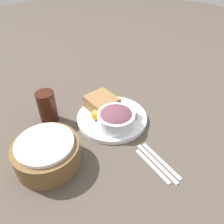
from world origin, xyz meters
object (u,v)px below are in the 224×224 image
at_px(bread_basket, 47,153).
at_px(fork, 161,160).
at_px(spoon, 152,166).
at_px(salad_bowl, 116,118).
at_px(drink_glass, 47,107).
at_px(sandwich, 102,103).
at_px(dressing_cup, 132,113).
at_px(knife, 157,163).
at_px(plate, 112,118).

relative_size(bread_basket, fork, 1.19).
xyz_separation_m(bread_basket, spoon, (-0.23, -0.21, -0.04)).
xyz_separation_m(salad_bowl, drink_glass, (0.21, 0.14, 0.01)).
height_order(sandwich, bread_basket, bread_basket).
xyz_separation_m(dressing_cup, spoon, (-0.19, 0.12, -0.03)).
distance_m(drink_glass, knife, 0.43).
bearing_deg(spoon, plate, 175.86).
xyz_separation_m(drink_glass, fork, (-0.41, -0.13, -0.06)).
bearing_deg(spoon, knife, 90.00).
xyz_separation_m(sandwich, dressing_cup, (-0.12, -0.04, -0.01)).
height_order(salad_bowl, drink_glass, drink_glass).
bearing_deg(spoon, dressing_cup, 159.29).
bearing_deg(sandwich, dressing_cup, -159.98).
xyz_separation_m(drink_glass, spoon, (-0.41, -0.10, -0.06)).
distance_m(salad_bowl, bread_basket, 0.26).
bearing_deg(dressing_cup, knife, 151.77).
xyz_separation_m(dressing_cup, knife, (-0.19, 0.10, -0.03)).
distance_m(dressing_cup, bread_basket, 0.33).
distance_m(plate, knife, 0.25).
distance_m(plate, spoon, 0.25).
relative_size(plate, spoon, 1.76).
height_order(sandwich, spoon, sandwich).
bearing_deg(bread_basket, fork, -134.44).
height_order(salad_bowl, spoon, salad_bowl).
relative_size(fork, spoon, 1.11).
bearing_deg(drink_glass, plate, -134.67).
distance_m(drink_glass, spoon, 0.42).
xyz_separation_m(dressing_cup, fork, (-0.19, 0.08, -0.03)).
bearing_deg(sandwich, knife, 169.06).
bearing_deg(drink_glass, knife, -164.21).
bearing_deg(salad_bowl, dressing_cup, -97.88).
bearing_deg(fork, spoon, -90.00).
bearing_deg(spoon, salad_bowl, 179.01).
relative_size(bread_basket, spoon, 1.32).
distance_m(bread_basket, knife, 0.33).
height_order(plate, bread_basket, bread_basket).
distance_m(bread_basket, fork, 0.35).
relative_size(sandwich, drink_glass, 0.96).
height_order(dressing_cup, bread_basket, bread_basket).
relative_size(plate, drink_glass, 2.12).
xyz_separation_m(plate, salad_bowl, (-0.04, 0.02, 0.04)).
distance_m(salad_bowl, knife, 0.21).
bearing_deg(fork, knife, -90.00).
bearing_deg(fork, drink_glass, -150.11).
xyz_separation_m(salad_bowl, knife, (-0.20, 0.03, -0.05)).
relative_size(salad_bowl, drink_glass, 1.07).
xyz_separation_m(plate, knife, (-0.24, 0.05, -0.01)).
relative_size(dressing_cup, drink_glass, 0.38).
bearing_deg(plate, salad_bowl, 150.99).
bearing_deg(salad_bowl, knife, 172.13).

